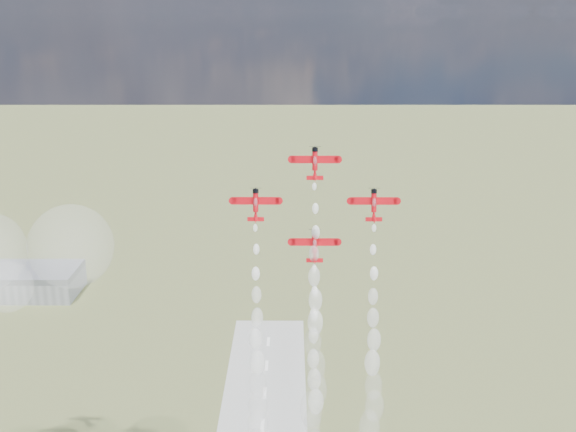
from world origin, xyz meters
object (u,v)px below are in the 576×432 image
(plane_lead, at_px, (315,163))
(plane_left, at_px, (256,204))
(hangar, at_px, (27,281))
(plane_right, at_px, (374,204))
(plane_slot, at_px, (315,245))

(plane_lead, relative_size, plane_left, 1.00)
(hangar, xyz_separation_m, plane_right, (148.11, -160.35, 85.29))
(hangar, distance_m, plane_left, 218.58)
(plane_left, bearing_deg, plane_lead, 9.16)
(plane_lead, bearing_deg, plane_right, -9.16)
(plane_lead, relative_size, plane_right, 1.00)
(hangar, xyz_separation_m, plane_slot, (134.86, -162.49, 76.26))
(hangar, height_order, plane_right, plane_right)
(plane_right, xyz_separation_m, plane_slot, (-13.25, -2.14, -9.03))
(hangar, height_order, plane_slot, plane_slot)
(plane_right, distance_m, plane_slot, 16.17)
(hangar, bearing_deg, plane_slot, -50.31)
(plane_left, relative_size, plane_right, 1.00)
(hangar, relative_size, plane_slot, 4.79)
(plane_lead, bearing_deg, plane_slot, -90.00)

